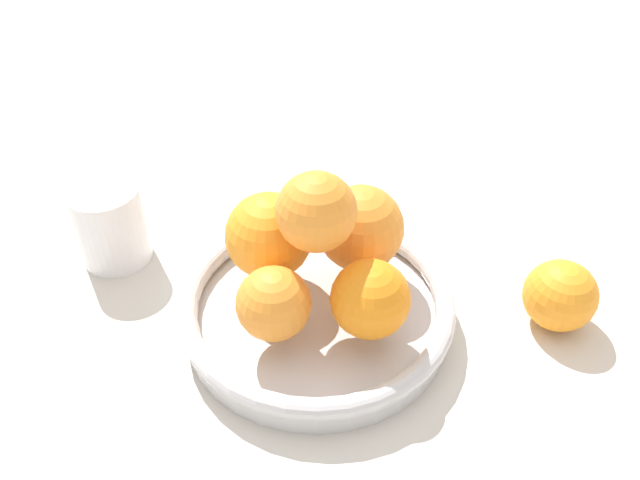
# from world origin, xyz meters

# --- Properties ---
(ground_plane) EXTENTS (4.00, 4.00, 0.00)m
(ground_plane) POSITION_xyz_m (0.00, 0.00, 0.00)
(ground_plane) COLOR beige
(fruit_bowl) EXTENTS (0.26, 0.26, 0.04)m
(fruit_bowl) POSITION_xyz_m (0.00, 0.00, 0.02)
(fruit_bowl) COLOR silver
(fruit_bowl) RESTS_ON ground_plane
(orange_pile) EXTENTS (0.17, 0.17, 0.13)m
(orange_pile) POSITION_xyz_m (0.00, 0.01, 0.09)
(orange_pile) COLOR orange
(orange_pile) RESTS_ON fruit_bowl
(stray_orange) EXTENTS (0.07, 0.07, 0.07)m
(stray_orange) POSITION_xyz_m (0.23, 0.00, 0.03)
(stray_orange) COLOR orange
(stray_orange) RESTS_ON ground_plane
(drinking_glass) EXTENTS (0.07, 0.07, 0.09)m
(drinking_glass) POSITION_xyz_m (-0.22, 0.10, 0.04)
(drinking_glass) COLOR white
(drinking_glass) RESTS_ON ground_plane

